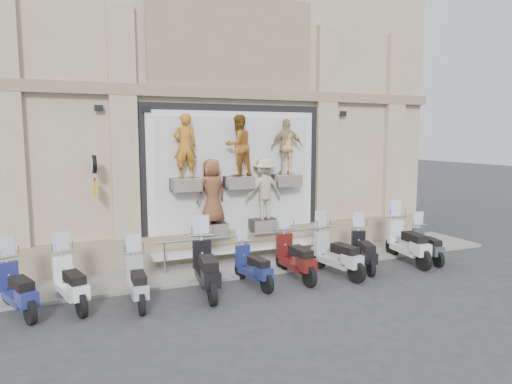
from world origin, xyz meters
TOP-DOWN VIEW (x-y plane):
  - ground at (0.00, 0.00)m, footprint 90.00×90.00m
  - sidewalk at (0.00, 2.10)m, footprint 16.00×2.20m
  - building at (0.00, 7.00)m, footprint 14.00×8.60m
  - shop_vitrine at (0.07, 2.74)m, footprint 5.60×0.88m
  - guard_rail at (0.00, 2.00)m, footprint 5.06×0.10m
  - clock_sign_bracket at (-3.90, 2.47)m, footprint 0.10×0.80m
  - scooter_a at (-5.61, 0.68)m, footprint 1.20×1.97m
  - scooter_b at (-4.60, 0.67)m, footprint 1.01×1.98m
  - scooter_c at (-3.26, 0.30)m, footprint 0.59×1.79m
  - scooter_d at (-1.69, 0.35)m, footprint 0.91×2.20m
  - scooter_e at (-0.48, 0.42)m, footprint 0.72×1.78m
  - scooter_f at (0.74, 0.51)m, footprint 0.59×2.02m
  - scooter_g at (1.86, 0.30)m, footprint 0.89×2.09m
  - scooter_h at (2.87, 0.49)m, footprint 1.13×1.90m
  - scooter_i at (4.40, 0.50)m, footprint 0.93×2.21m
  - scooter_j at (5.04, 0.39)m, footprint 0.89×1.77m

SIDE VIEW (x-z plane):
  - ground at x=0.00m, z-range 0.00..0.00m
  - sidewalk at x=0.00m, z-range 0.00..0.08m
  - guard_rail at x=0.00m, z-range 0.00..0.93m
  - scooter_j at x=5.04m, z-range 0.00..1.38m
  - scooter_e at x=-0.48m, z-range 0.00..1.41m
  - scooter_c at x=-3.26m, z-range 0.00..1.44m
  - scooter_h at x=2.87m, z-range 0.00..1.48m
  - scooter_a at x=-5.61m, z-range 0.00..1.54m
  - scooter_b at x=-4.60m, z-range 0.00..1.54m
  - scooter_f at x=0.74m, z-range 0.00..1.64m
  - scooter_g at x=1.86m, z-range 0.00..1.64m
  - scooter_d at x=-1.69m, z-range 0.00..1.74m
  - scooter_i at x=4.40m, z-range 0.00..1.74m
  - shop_vitrine at x=0.07m, z-range 0.26..4.56m
  - clock_sign_bracket at x=-3.90m, z-range 2.29..3.31m
  - building at x=0.00m, z-range 0.00..12.00m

